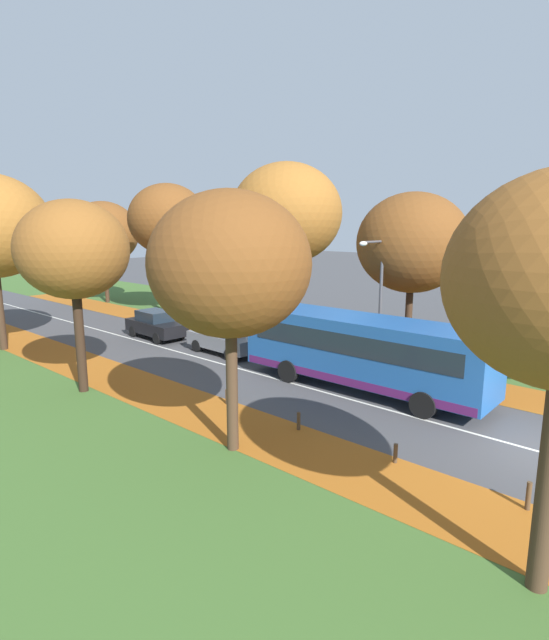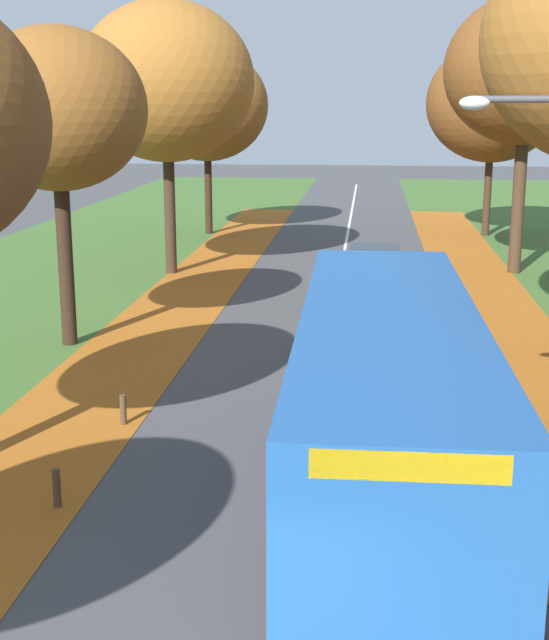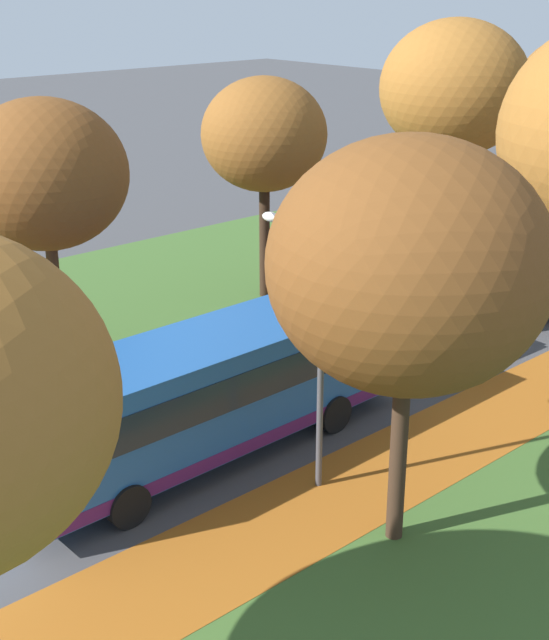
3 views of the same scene
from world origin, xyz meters
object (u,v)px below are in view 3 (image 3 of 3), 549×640
Objects in this scene: streetlamp_right at (311,326)px; car_grey_lead at (443,334)px; tree_left_mid at (264,135)px; bus at (212,388)px; bollard_third at (86,384)px; bollard_fourth at (190,351)px; tree_left_far at (455,88)px; tree_left_near at (44,175)px; car_black_following at (540,290)px; tree_right_near at (409,266)px.

streetlamp_right reaches higher than car_grey_lead.
streetlamp_right is (10.05, -7.46, -1.93)m from tree_left_mid.
bus is at bearing -160.90° from streetlamp_right.
car_grey_lead is (5.00, 9.06, 0.51)m from bollard_third.
streetlamp_right reaches higher than bus.
bus is at bearing 7.42° from bollard_third.
bollard_fourth is 0.14× the size of car_grey_lead.
tree_left_far is at bearing 128.03° from car_grey_lead.
car_black_following is (7.08, 14.01, -4.74)m from tree_left_near.
streetlamp_right reaches higher than bollard_third.
bollard_fourth is 0.14× the size of car_black_following.
tree_left_far reaches higher than tree_left_near.
streetlamp_right is (7.23, 1.46, 3.44)m from bollard_third.
tree_left_mid is 13.15× the size of bollard_fourth.
car_black_following is (-2.55, 13.14, -2.92)m from streetlamp_right.
bus is (7.66, -8.29, -3.96)m from tree_left_mid.
streetlamp_right is 3.25m from bus.
tree_left_near is 8.34m from tree_left_mid.
car_grey_lead is at bearing 106.32° from streetlamp_right.
car_grey_lead is (4.96, 5.56, 0.52)m from bollard_fourth.
streetlamp_right is 0.58× the size of bus.
streetlamp_right is at bearing -36.61° from tree_left_mid.
car_black_following is (4.64, 11.10, 0.52)m from bollard_fourth.
tree_left_mid is 14.89m from tree_right_near.
tree_left_far is at bearing 89.86° from tree_left_near.
car_grey_lead reaches higher than bollard_third.
tree_right_near is 3.39m from streetlamp_right.
car_black_following is (7.50, 5.68, -4.85)m from tree_left_mid.
tree_right_near is 13.44× the size of bollard_third.
bollard_fourth is (-9.91, 2.24, -5.46)m from tree_right_near.
tree_left_far is 16.39m from bollard_fourth.
car_black_following is at bearing 67.34° from bollard_fourth.
bollard_third is 5.07m from bus.
tree_left_far is 13.23m from car_grey_lead.
tree_right_near reaches higher than tree_left_near.
tree_left_far reaches higher than streetlamp_right.
tree_left_near is 12.38m from tree_right_near.
tree_left_far is at bearing 97.28° from bollard_third.
bollard_fourth is at bearing 149.10° from bus.
streetlamp_right is (7.19, -2.04, 3.45)m from bollard_fourth.
tree_left_near is at bearing -90.14° from tree_left_far.
tree_right_near is (12.36, 0.67, 0.20)m from tree_left_near.
car_grey_lead is (7.40, 8.47, -4.74)m from tree_left_near.
tree_left_near is 1.79× the size of car_black_following.
bus is 8.48m from car_grey_lead.
tree_left_near is 0.94× the size of tree_right_near.
car_black_following reaches higher than bollard_fourth.
bus is (7.24, 0.03, -3.85)m from tree_left_near.
tree_left_near is 0.73× the size of bus.
tree_left_mid is (-0.42, 8.33, 0.11)m from tree_left_near.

